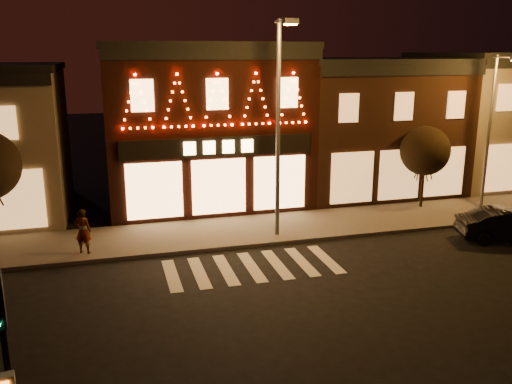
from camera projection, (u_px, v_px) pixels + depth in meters
name	position (u px, v px, depth m)	size (l,w,h in m)	color
ground	(286.00, 315.00, 16.65)	(120.00, 120.00, 0.00)	black
sidewalk_far	(271.00, 228.00, 24.61)	(44.00, 4.00, 0.15)	#47423D
building_pulp	(203.00, 124.00, 28.64)	(10.20, 8.34, 8.30)	black
building_right_a	(366.00, 125.00, 31.21)	(9.20, 8.28, 7.50)	#371D13
building_right_b	(498.00, 117.00, 33.50)	(9.20, 8.28, 7.80)	#746453
traffic_signal_near	(1.00, 340.00, 9.09)	(0.33, 0.45, 4.29)	black
streetlamp_mid	(280.00, 114.00, 22.01)	(0.58, 2.05, 8.96)	#59595E
streetlamp_right	(493.00, 121.00, 26.31)	(0.52, 1.74, 7.55)	#59595E
tree_right	(425.00, 151.00, 27.06)	(2.48, 2.48, 4.14)	black
dark_sedan	(509.00, 225.00, 23.03)	(1.48, 4.25, 1.40)	black
pedestrian	(83.00, 231.00, 21.16)	(0.66, 0.43, 1.81)	gray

